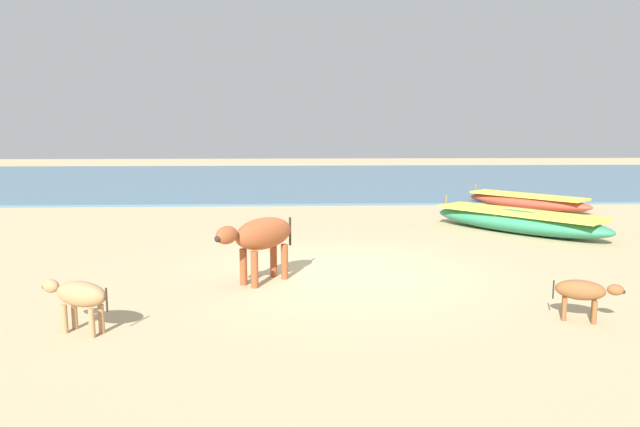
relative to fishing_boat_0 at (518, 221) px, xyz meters
The scene contains 7 objects.
ground 5.94m from the fishing_boat_0, 141.09° to the right, with size 80.00×80.00×0.00m, color tan.
sea_water 15.69m from the fishing_boat_0, 107.12° to the left, with size 60.00×20.00×0.08m, color slate.
fishing_boat_0 is the anchor object (origin of this frame).
fishing_boat_1 4.53m from the fishing_boat_0, 64.65° to the left, with size 3.35×3.71×0.66m.
cow_adult_rust 7.34m from the fishing_boat_0, 144.41° to the right, with size 1.32×1.40×1.07m.
calf_near_tan 10.31m from the fishing_boat_0, 141.23° to the right, with size 0.97×0.58×0.65m.
calf_far_brown 6.52m from the fishing_boat_0, 104.87° to the right, with size 0.82×0.49×0.55m.
Camera 1 is at (-0.75, -9.38, 2.47)m, focal length 31.12 mm.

